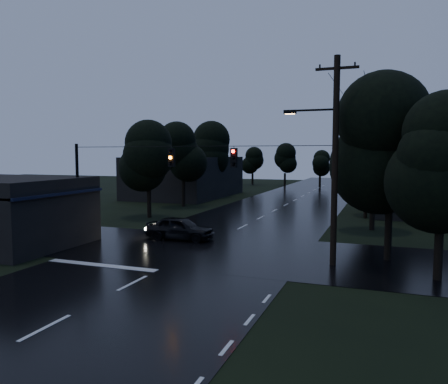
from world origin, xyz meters
The scene contains 18 objects.
ground centered at (0.00, 0.00, 0.00)m, with size 160.00×160.00×0.00m, color black.
main_road centered at (0.00, 30.00, 0.00)m, with size 12.00×120.00×0.02m, color black.
cross_street centered at (0.00, 12.00, 0.00)m, with size 60.00×9.00×0.02m, color black.
building_far_right centered at (14.00, 34.00, 2.20)m, with size 10.00×14.00×4.40m, color black.
building_far_left centered at (-14.00, 40.00, 2.50)m, with size 10.00×16.00×5.00m, color black.
utility_pole_main centered at (7.41, 11.00, 5.26)m, with size 3.50×0.30×10.00m.
utility_pole_far centered at (8.30, 28.00, 3.88)m, with size 2.00×0.30×7.50m.
anchor_pole_left centered at (-7.50, 11.00, 3.00)m, with size 0.18×0.18×6.00m, color black.
span_signals centered at (0.56, 10.99, 5.24)m, with size 15.00×0.37×1.12m.
tree_corner_near centered at (10.00, 13.00, 5.99)m, with size 4.48×4.48×9.44m.
tree_corner_far centered at (12.00, 10.00, 5.24)m, with size 3.92×3.92×8.26m.
tree_left_a centered at (-9.00, 22.00, 5.24)m, with size 3.92×3.92×8.26m.
tree_left_b centered at (-9.60, 30.00, 5.62)m, with size 4.20×4.20×8.85m.
tree_left_c centered at (-10.20, 40.00, 5.99)m, with size 4.48×4.48×9.44m.
tree_right_a centered at (9.00, 22.00, 5.62)m, with size 4.20×4.20×8.85m.
tree_right_b centered at (9.60, 30.00, 5.99)m, with size 4.48×4.48×9.44m.
tree_right_c centered at (10.20, 40.00, 6.37)m, with size 4.76×4.76×10.03m.
car centered at (-2.27, 14.15, 0.74)m, with size 1.74×4.32×1.47m, color black.
Camera 1 is at (9.74, -10.39, 5.40)m, focal length 35.00 mm.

